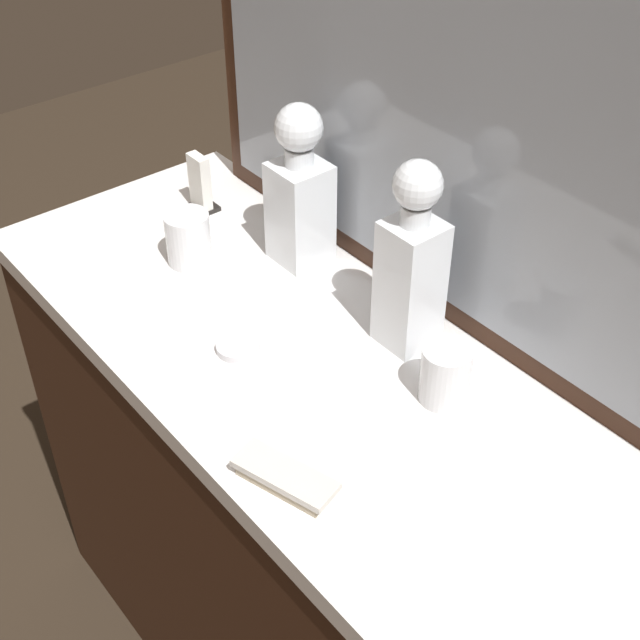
# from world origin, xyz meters

# --- Properties ---
(dresser) EXTENTS (1.28, 0.49, 0.90)m
(dresser) POSITION_xyz_m (0.00, 0.00, 0.45)
(dresser) COLOR #381E11
(dresser) RESTS_ON ground_plane
(dresser_mirror) EXTENTS (1.07, 0.03, 0.67)m
(dresser_mirror) POSITION_xyz_m (0.00, 0.23, 1.24)
(dresser_mirror) COLOR #381E11
(dresser_mirror) RESTS_ON dresser
(crystal_decanter_center) EXTENTS (0.08, 0.08, 0.30)m
(crystal_decanter_center) POSITION_xyz_m (0.04, 0.13, 1.02)
(crystal_decanter_center) COLOR white
(crystal_decanter_center) RESTS_ON dresser
(crystal_decanter_far_right) EXTENTS (0.09, 0.09, 0.28)m
(crystal_decanter_far_right) POSITION_xyz_m (-0.23, 0.15, 1.01)
(crystal_decanter_far_right) COLOR white
(crystal_decanter_far_right) RESTS_ON dresser
(crystal_tumbler_center) EXTENTS (0.07, 0.07, 0.09)m
(crystal_tumbler_center) POSITION_xyz_m (0.16, 0.09, 0.94)
(crystal_tumbler_center) COLOR white
(crystal_tumbler_center) RESTS_ON dresser
(crystal_tumbler_far_left) EXTENTS (0.07, 0.07, 0.09)m
(crystal_tumbler_far_left) POSITION_xyz_m (-0.34, -0.01, 0.94)
(crystal_tumbler_far_left) COLOR white
(crystal_tumbler_far_left) RESTS_ON dresser
(silver_brush_front) EXTENTS (0.15, 0.09, 0.02)m
(silver_brush_front) POSITION_xyz_m (0.15, -0.18, 0.91)
(silver_brush_front) COLOR #B7A88C
(silver_brush_front) RESTS_ON dresser
(porcelain_dish) EXTENTS (0.07, 0.07, 0.01)m
(porcelain_dish) POSITION_xyz_m (-0.10, -0.08, 0.91)
(porcelain_dish) COLOR silver
(porcelain_dish) RESTS_ON dresser
(napkin_holder) EXTENTS (0.05, 0.05, 0.11)m
(napkin_holder) POSITION_xyz_m (-0.47, 0.10, 0.95)
(napkin_holder) COLOR black
(napkin_holder) RESTS_ON dresser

